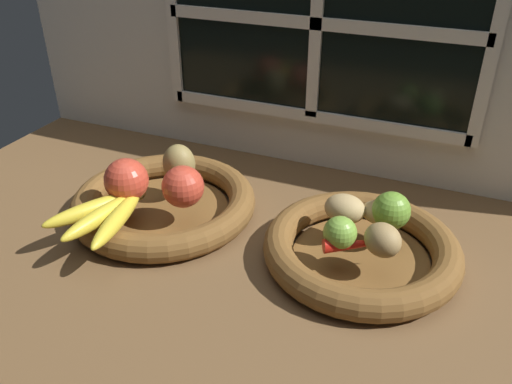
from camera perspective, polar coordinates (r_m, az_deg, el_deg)
The scene contains 14 objects.
ground_plane at distance 95.51cm, azimuth 0.63°, elevation -5.05°, with size 140.00×90.00×3.00cm, color brown.
back_wall at distance 109.05cm, azimuth 6.89°, elevation 16.44°, with size 140.00×4.60×55.00cm.
fruit_bowl_left at distance 99.98cm, azimuth -9.98°, elevation -1.17°, with size 34.45×34.45×4.95cm.
fruit_bowl_right at distance 88.19cm, azimuth 11.40°, elevation -6.13°, with size 32.40×32.40×4.95cm.
apple_red_front at distance 95.31cm, azimuth -13.95°, elevation 1.26°, with size 7.89×7.89×7.89cm, color #CC422D.
apple_red_right at distance 91.84cm, azimuth -7.97°, elevation 0.58°, with size 7.45×7.45×7.45cm, color #CC422D.
pear_brown at distance 99.44cm, azimuth -8.39°, elevation 3.08°, with size 5.87×6.26×7.61cm, color olive.
banana_bunch_front at distance 91.40cm, azimuth -16.11°, elevation -2.26°, with size 14.13×18.65×2.89cm.
potato_small at distance 81.90cm, azimuth 13.64°, elevation -5.10°, with size 6.12×5.30×5.17cm, color #A38451.
potato_back at distance 89.38cm, azimuth 13.78°, elevation -2.26°, with size 7.77×5.02×4.04cm, color tan.
potato_oblong at distance 88.49cm, azimuth 9.65°, elevation -1.81°, with size 6.90×5.63×4.83cm, color tan.
lime_near at distance 82.07cm, azimuth 9.14°, elevation -4.41°, with size 5.29×5.29×5.29cm, color #7AAD3D.
lime_far at distance 88.18cm, azimuth 14.52°, elevation -1.98°, with size 6.32×6.32×6.32cm, color #6B9E33.
chili_pepper at distance 82.83cm, azimuth 11.39°, elevation -5.56°, with size 2.32×2.32×11.84cm, color red.
Camera 1 is at (29.02, -72.02, 54.11)cm, focal length 36.69 mm.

